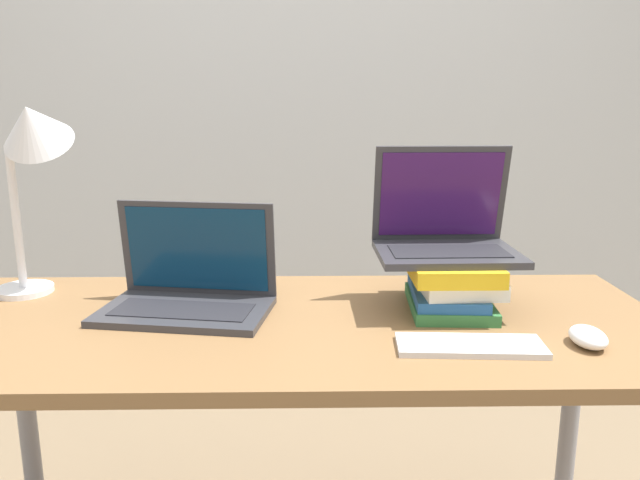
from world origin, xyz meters
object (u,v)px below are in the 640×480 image
object	(u,v)px
book_stack	(450,282)
laptop_on_books	(445,233)
laptop_left	(189,290)
mouse	(588,337)
desk_lamp	(31,147)
wireless_keyboard	(470,345)

from	to	relation	value
book_stack	laptop_on_books	bearing A→B (deg)	112.92
book_stack	laptop_on_books	xyz separation A→B (m)	(-0.01, 0.03, 0.11)
laptop_left	mouse	xyz separation A→B (m)	(0.82, -0.23, -0.03)
desk_lamp	mouse	bearing A→B (deg)	-15.53
laptop_on_books	wireless_keyboard	size ratio (longest dim) A/B	1.10
laptop_left	desk_lamp	world-z (taller)	desk_lamp
laptop_left	book_stack	bearing A→B (deg)	0.10
wireless_keyboard	desk_lamp	bearing A→B (deg)	160.46
book_stack	desk_lamp	size ratio (longest dim) A/B	0.55
wireless_keyboard	book_stack	bearing A→B (deg)	87.13
laptop_on_books	wireless_keyboard	world-z (taller)	laptop_on_books
book_stack	wireless_keyboard	bearing A→B (deg)	-92.87
wireless_keyboard	desk_lamp	distance (m)	1.08
book_stack	laptop_on_books	world-z (taller)	laptop_on_books
wireless_keyboard	mouse	distance (m)	0.23
wireless_keyboard	mouse	bearing A→B (deg)	2.12
wireless_keyboard	desk_lamp	xyz separation A→B (m)	(-0.96, 0.34, 0.36)
laptop_on_books	wireless_keyboard	bearing A→B (deg)	-89.96
book_stack	mouse	xyz separation A→B (m)	(0.22, -0.23, -0.05)
mouse	desk_lamp	xyz separation A→B (m)	(-1.19, 0.33, 0.35)
laptop_left	mouse	bearing A→B (deg)	-15.51
book_stack	wireless_keyboard	size ratio (longest dim) A/B	0.95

